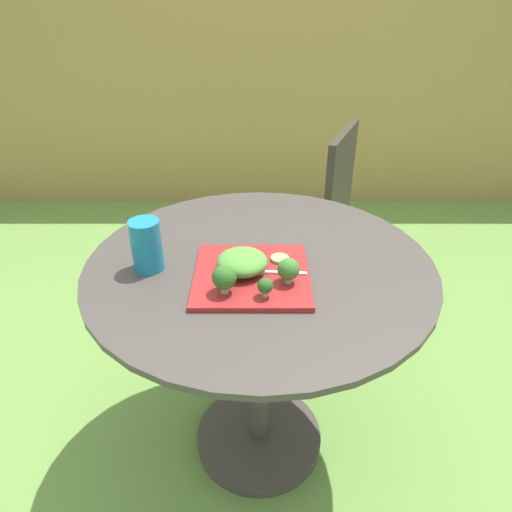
{
  "coord_description": "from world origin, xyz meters",
  "views": [
    {
      "loc": [
        -0.01,
        -1.06,
        1.41
      ],
      "look_at": [
        -0.01,
        -0.04,
        0.8
      ],
      "focal_mm": 31.78,
      "sensor_mm": 36.0,
      "label": 1
    }
  ],
  "objects_px": {
    "patio_chair": "(313,210)",
    "drinking_glass": "(147,248)",
    "fork": "(271,272)",
    "salad_plate": "(252,275)"
  },
  "relations": [
    {
      "from": "patio_chair",
      "to": "drinking_glass",
      "type": "height_order",
      "value": "patio_chair"
    },
    {
      "from": "patio_chair",
      "to": "drinking_glass",
      "type": "xyz_separation_m",
      "value": [
        -0.55,
        -0.85,
        0.29
      ]
    },
    {
      "from": "salad_plate",
      "to": "patio_chair",
      "type": "bearing_deg",
      "value": 73.14
    },
    {
      "from": "patio_chair",
      "to": "salad_plate",
      "type": "bearing_deg",
      "value": -106.86
    },
    {
      "from": "salad_plate",
      "to": "drinking_glass",
      "type": "height_order",
      "value": "drinking_glass"
    },
    {
      "from": "salad_plate",
      "to": "drinking_glass",
      "type": "bearing_deg",
      "value": 170.5
    },
    {
      "from": "patio_chair",
      "to": "salad_plate",
      "type": "xyz_separation_m",
      "value": [
        -0.27,
        -0.9,
        0.24
      ]
    },
    {
      "from": "patio_chair",
      "to": "fork",
      "type": "relative_size",
      "value": 5.81
    },
    {
      "from": "drinking_glass",
      "to": "fork",
      "type": "height_order",
      "value": "drinking_glass"
    },
    {
      "from": "fork",
      "to": "drinking_glass",
      "type": "bearing_deg",
      "value": 171.92
    }
  ]
}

